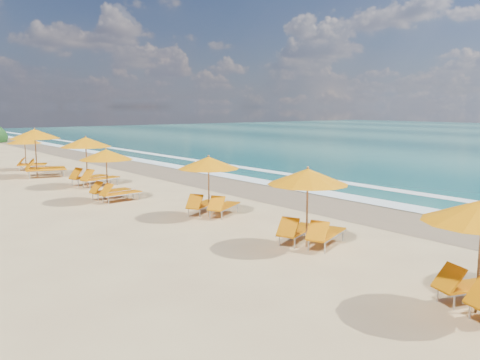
% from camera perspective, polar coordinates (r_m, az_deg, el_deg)
% --- Properties ---
extents(ground, '(160.00, 160.00, 0.00)m').
position_cam_1_polar(ground, '(17.53, 0.00, -3.88)').
color(ground, tan).
rests_on(ground, ground).
extents(wet_sand, '(4.00, 160.00, 0.01)m').
position_cam_1_polar(wet_sand, '(20.21, 8.93, -2.34)').
color(wet_sand, '#877150').
rests_on(wet_sand, ground).
extents(surf_foam, '(4.00, 160.00, 0.01)m').
position_cam_1_polar(surf_foam, '(22.24, 13.66, -1.45)').
color(surf_foam, white).
rests_on(surf_foam, ground).
extents(station_3, '(2.80, 2.75, 2.17)m').
position_cam_1_polar(station_3, '(13.49, 7.90, -2.40)').
color(station_3, olive).
rests_on(station_3, ground).
extents(station_4, '(2.82, 2.82, 2.11)m').
position_cam_1_polar(station_4, '(17.11, -3.33, -0.18)').
color(station_4, olive).
rests_on(station_4, ground).
extents(station_5, '(2.41, 2.26, 2.12)m').
position_cam_1_polar(station_5, '(20.48, -14.46, 0.98)').
color(station_5, olive).
rests_on(station_5, ground).
extents(station_6, '(2.90, 2.79, 2.38)m').
position_cam_1_polar(station_6, '(24.59, -16.65, 2.42)').
color(station_6, olive).
rests_on(station_6, ground).
extents(station_7, '(3.24, 3.14, 2.60)m').
position_cam_1_polar(station_7, '(28.81, -21.74, 3.25)').
color(station_7, olive).
rests_on(station_7, ground).
extents(station_8, '(2.62, 2.59, 2.01)m').
position_cam_1_polar(station_8, '(32.26, -22.88, 3.07)').
color(station_8, olive).
rests_on(station_8, ground).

